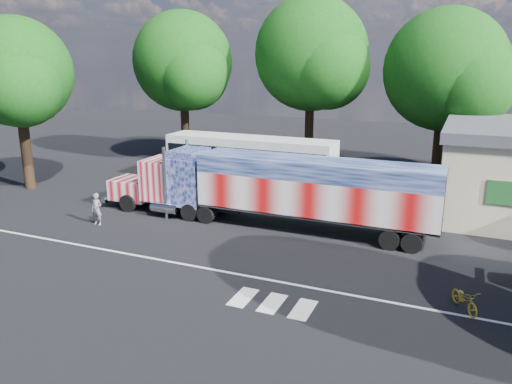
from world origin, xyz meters
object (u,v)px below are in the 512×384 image
at_px(coach_bus, 250,161).
at_px(tree_n_mid, 313,55).
at_px(bicycle, 465,299).
at_px(woman, 97,209).
at_px(semi_truck, 272,188).
at_px(tree_w_a, 17,73).
at_px(tree_ne_a, 447,71).
at_px(tree_nw_a, 184,62).

height_order(coach_bus, tree_n_mid, tree_n_mid).
bearing_deg(bicycle, tree_n_mid, 88.74).
height_order(woman, bicycle, woman).
height_order(semi_truck, bicycle, semi_truck).
distance_m(bicycle, tree_w_a, 29.76).
distance_m(woman, bicycle, 18.76).
xyz_separation_m(bicycle, tree_ne_a, (-2.32, 20.50, 7.45)).
xyz_separation_m(semi_truck, bicycle, (9.81, -5.96, -1.68)).
height_order(tree_ne_a, tree_nw_a, tree_nw_a).
distance_m(coach_bus, tree_nw_a, 12.14).
bearing_deg(coach_bus, semi_truck, -57.98).
height_order(coach_bus, tree_nw_a, tree_nw_a).
relative_size(coach_bus, tree_nw_a, 0.95).
distance_m(bicycle, tree_ne_a, 21.94).
distance_m(woman, tree_n_mid, 21.07).
bearing_deg(coach_bus, tree_nw_a, 146.06).
height_order(semi_truck, tree_nw_a, tree_nw_a).
bearing_deg(semi_truck, tree_n_mid, 99.44).
height_order(coach_bus, tree_w_a, tree_w_a).
bearing_deg(tree_ne_a, coach_bus, -148.11).
bearing_deg(bicycle, semi_truck, 116.86).
xyz_separation_m(woman, tree_w_a, (-9.44, 4.33, 6.93)).
xyz_separation_m(semi_truck, tree_w_a, (-18.23, 0.71, 5.69)).
height_order(coach_bus, woman, coach_bus).
height_order(bicycle, tree_nw_a, tree_nw_a).
bearing_deg(tree_nw_a, tree_n_mid, 10.63).
relative_size(woman, tree_ne_a, 0.14).
distance_m(semi_truck, tree_nw_a, 19.24).
bearing_deg(tree_w_a, tree_nw_a, 66.26).
bearing_deg(tree_nw_a, semi_truck, -44.78).
relative_size(coach_bus, tree_n_mid, 0.89).
height_order(woman, tree_w_a, tree_w_a).
bearing_deg(tree_nw_a, tree_w_a, -113.74).
bearing_deg(tree_n_mid, bicycle, -59.38).
height_order(bicycle, tree_n_mid, tree_n_mid).
xyz_separation_m(semi_truck, tree_nw_a, (-12.91, 12.81, 6.27)).
xyz_separation_m(tree_ne_a, tree_w_a, (-25.72, -13.84, -0.08)).
xyz_separation_m(semi_truck, tree_ne_a, (7.49, 14.54, 5.77)).
distance_m(semi_truck, woman, 9.59).
bearing_deg(tree_nw_a, tree_ne_a, 4.86).
relative_size(coach_bus, woman, 6.84).
distance_m(woman, tree_ne_a, 25.38).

